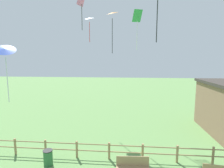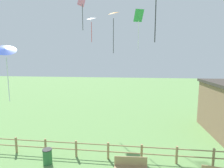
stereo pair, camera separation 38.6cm
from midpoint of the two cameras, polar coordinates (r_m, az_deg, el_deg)
name	(u,v)px [view 2 (the right image)]	position (r m, az deg, el deg)	size (l,w,h in m)	color
wooden_fence	(108,150)	(11.70, -0.25, -20.65)	(20.92, 0.14, 1.09)	#9E7F56
park_bench_near_fence	(131,166)	(10.51, 7.30, -24.95)	(1.81, 0.50, 0.99)	#9E7F56
trash_bin	(47,156)	(11.90, -19.39, -21.43)	(0.57, 0.57, 0.93)	#2D6B38
kite_pink_diamond	(82,3)	(14.43, -8.85, 24.81)	(0.60, 0.86, 2.81)	pink
kite_orange_delta	(113,15)	(15.77, 1.22, 21.73)	(1.50, 1.49, 3.55)	orange
kite_green_diamond	(139,21)	(16.29, 9.39, 19.60)	(0.92, 0.78, 3.42)	green
kite_white_delta	(91,19)	(18.97, -6.15, 20.27)	(1.13, 1.11, 2.57)	white
kite_blue_delta	(6,51)	(11.66, -30.56, 9.22)	(1.49, 1.45, 3.35)	blue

